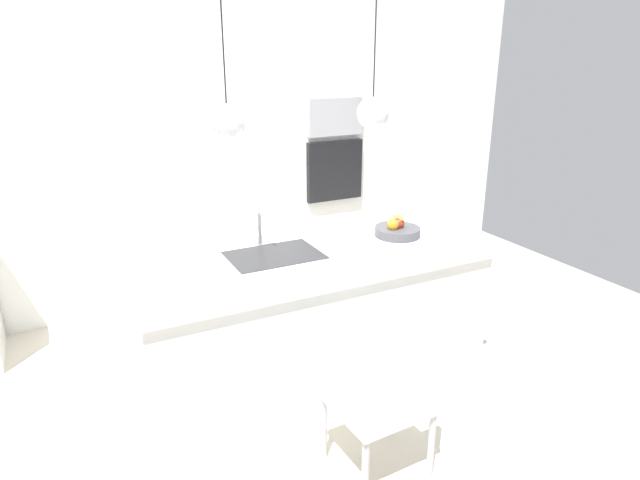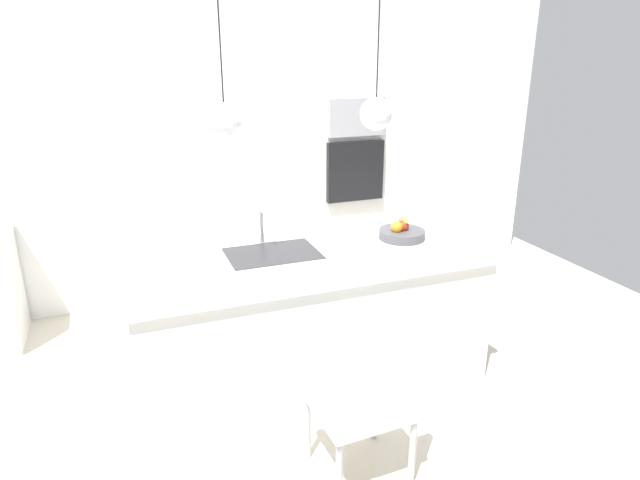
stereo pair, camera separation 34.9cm
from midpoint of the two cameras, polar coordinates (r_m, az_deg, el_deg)
The scene contains 11 objects.
floor at distance 3.89m, azimuth -4.00°, elevation -14.00°, with size 6.60×6.60×0.00m, color beige.
back_wall at distance 4.90m, azimuth -12.07°, elevation 9.06°, with size 6.00×0.10×2.60m, color white.
kitchen_island at distance 3.66m, azimuth -4.17°, elevation -7.88°, with size 2.25×1.04×0.93m.
sink_basin at distance 3.40m, azimuth -7.66°, elevation -1.70°, with size 0.56×0.40×0.02m, color #2D2D30.
faucet at distance 3.55m, azimuth -8.93°, elevation 1.63°, with size 0.02×0.17×0.22m.
fruit_bowl at distance 3.72m, azimuth 5.33°, elevation 1.00°, with size 0.31×0.31×0.15m.
microwave at distance 5.17m, azimuth -0.46°, elevation 12.59°, with size 0.54×0.08×0.34m, color #9E9EA3.
oven at distance 5.25m, azimuth -0.44°, elevation 7.16°, with size 0.56×0.08×0.56m, color black.
chair_near at distance 2.86m, azimuth 3.19°, elevation -16.01°, with size 0.49×0.48×0.84m.
pendant_light_left at distance 3.13m, azimuth -12.78°, elevation 11.78°, with size 0.20×0.20×0.80m.
pendant_light_right at distance 3.48m, azimuth 2.56°, elevation 12.93°, with size 0.20×0.20×0.80m.
Camera 1 is at (-1.39, -2.94, 2.13)m, focal length 31.04 mm.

